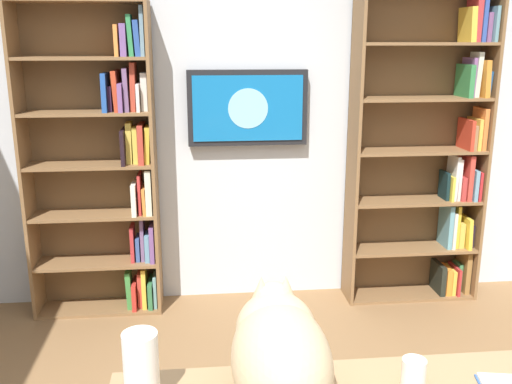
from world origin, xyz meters
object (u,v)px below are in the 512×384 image
bookshelf_left (432,154)px  bookshelf_right (107,164)px  coffee_mug (414,373)px  cat (279,350)px  paper_towel_roll (141,370)px  wall_mounted_tv (248,108)px

bookshelf_left → bookshelf_right: (2.24, 0.00, -0.03)m
bookshelf_left → coffee_mug: bookshelf_left is taller
bookshelf_right → cat: bearing=111.0°
paper_towel_roll → coffee_mug: size_ratio=2.57×
wall_mounted_tv → coffee_mug: (-0.35, 2.26, -0.62)m
bookshelf_right → wall_mounted_tv: bookshelf_right is taller
bookshelf_left → cat: 2.62m
bookshelf_left → paper_towel_roll: bookshelf_left is taller
wall_mounted_tv → coffee_mug: wall_mounted_tv is taller
wall_mounted_tv → paper_towel_roll: 2.40m
cat → coffee_mug: bearing=-176.4°
paper_towel_roll → coffee_mug: (-0.88, -0.01, -0.08)m
bookshelf_right → bookshelf_left: bearing=-180.0°
bookshelf_right → cat: bookshelf_right is taller
coffee_mug → bookshelf_right: bearing=-59.2°
wall_mounted_tv → coffee_mug: size_ratio=8.48×
wall_mounted_tv → cat: size_ratio=1.20×
coffee_mug → paper_towel_roll: bearing=0.6°
bookshelf_right → paper_towel_roll: size_ratio=8.43×
cat → coffee_mug: (-0.45, -0.03, -0.13)m
bookshelf_right → coffee_mug: 2.55m
bookshelf_right → coffee_mug: (-1.30, 2.18, -0.26)m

